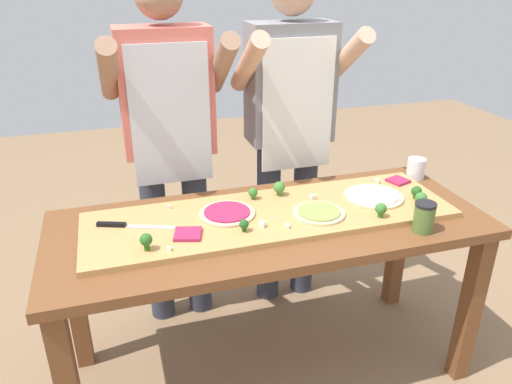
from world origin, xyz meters
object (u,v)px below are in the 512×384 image
cheese_crumble_b (169,207)px  broccoli_floret_front_left (381,209)px  pizza_whole_pesto_green (319,213)px  broccoli_floret_center_left (421,199)px  pizza_whole_beet_magenta (227,213)px  broccoli_floret_back_mid (146,240)px  pizza_slice_far_left (398,181)px  broccoli_floret_center_right (244,225)px  broccoli_floret_back_right (416,192)px  broccoli_floret_back_left (279,188)px  cheese_crumble_d (377,181)px  flour_cup (416,169)px  cheese_crumble_c (287,226)px  sauce_jar (424,217)px  pizza_whole_white_garlic (374,196)px  cheese_crumble_f (262,224)px  broccoli_floret_front_mid (253,193)px  chefs_knife (125,225)px  cheese_crumble_e (313,197)px  pizza_slice_far_right (188,234)px  prep_table (270,244)px  cook_left (169,131)px  cheese_crumble_a (170,249)px  cook_right (290,120)px

cheese_crumble_b → broccoli_floret_front_left: bearing=-22.0°
pizza_whole_pesto_green → broccoli_floret_center_left: broccoli_floret_center_left is taller
pizza_whole_beet_magenta → broccoli_floret_back_mid: size_ratio=3.46×
pizza_slice_far_left → broccoli_floret_center_right: size_ratio=1.70×
broccoli_floret_back_mid → broccoli_floret_back_right: 1.12m
broccoli_floret_back_left → cheese_crumble_d: broccoli_floret_back_left is taller
pizza_whole_beet_magenta → flour_cup: bearing=9.2°
cheese_crumble_c → broccoli_floret_back_left: bearing=76.8°
sauce_jar → cheese_crumble_b: bearing=154.7°
broccoli_floret_back_right → broccoli_floret_back_mid: bearing=-175.4°
pizza_whole_white_garlic → broccoli_floret_back_right: (0.16, -0.06, 0.02)m
cheese_crumble_f → cheese_crumble_b: bearing=140.9°
pizza_slice_far_left → broccoli_floret_front_mid: 0.68m
chefs_knife → cheese_crumble_e: 0.77m
pizza_slice_far_right → broccoli_floret_center_right: 0.21m
broccoli_floret_center_right → broccoli_floret_back_right: size_ratio=0.86×
pizza_whole_pesto_green → broccoli_floret_back_mid: bearing=-173.6°
broccoli_floret_front_mid → pizza_slice_far_right: bearing=-144.3°
pizza_whole_beet_magenta → pizza_slice_far_right: pizza_whole_beet_magenta is taller
pizza_whole_white_garlic → broccoli_floret_back_left: 0.40m
pizza_whole_white_garlic → cheese_crumble_c: (-0.44, -0.14, 0.00)m
pizza_slice_far_right → broccoli_floret_center_right: (0.20, -0.03, 0.02)m
broccoli_floret_back_left → cheese_crumble_f: bearing=-121.9°
prep_table → broccoli_floret_front_left: bearing=-19.0°
broccoli_floret_center_left → broccoli_floret_center_right: broccoli_floret_center_left is taller
broccoli_floret_front_left → cook_left: 0.99m
cheese_crumble_d → pizza_slice_far_right: bearing=-166.1°
cheese_crumble_f → sauce_jar: size_ratio=0.18×
pizza_slice_far_left → flour_cup: flour_cup is taller
broccoli_floret_center_right → pizza_whole_pesto_green: bearing=8.2°
broccoli_floret_center_left → broccoli_floret_front_mid: broccoli_floret_center_left is taller
chefs_knife → pizza_slice_far_left: chefs_knife is taller
pizza_whole_white_garlic → broccoli_floret_back_mid: 0.97m
cheese_crumble_f → cook_left: 0.69m
broccoli_floret_back_mid → broccoli_floret_front_mid: broccoli_floret_back_mid is taller
chefs_knife → cook_left: size_ratio=0.17×
cheese_crumble_b → broccoli_floret_back_left: bearing=-1.3°
pizza_whole_beet_magenta → cheese_crumble_a: 0.32m
pizza_whole_white_garlic → cheese_crumble_d: cheese_crumble_d is taller
broccoli_floret_back_left → broccoli_floret_front_mid: (-0.12, -0.00, -0.01)m
broccoli_floret_center_right → cheese_crumble_b: broccoli_floret_center_right is taller
broccoli_floret_back_mid → sauce_jar: 1.02m
broccoli_floret_center_left → sauce_jar: sauce_jar is taller
sauce_jar → cook_right: (-0.25, 0.77, 0.18)m
cheese_crumble_d → sauce_jar: (-0.04, -0.40, 0.03)m
cook_left → pizza_slice_far_right: bearing=-92.8°
pizza_slice_far_right → cheese_crumble_a: bearing=-133.0°
pizza_slice_far_left → pizza_slice_far_right: 1.01m
flour_cup → chefs_knife: bearing=-174.1°
pizza_whole_pesto_green → cheese_crumble_b: (-0.56, 0.22, -0.00)m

